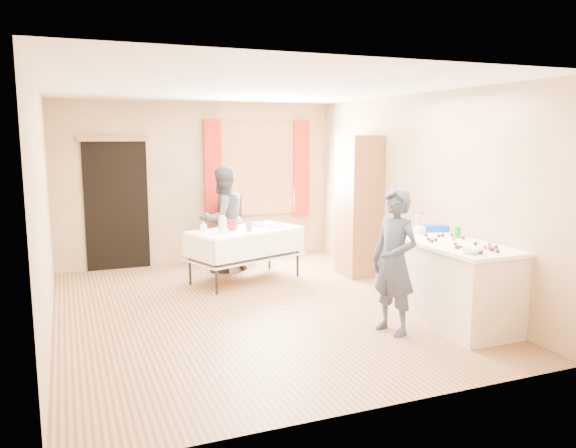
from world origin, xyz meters
name	(u,v)px	position (x,y,z in m)	size (l,w,h in m)	color
floor	(253,309)	(0.00, 0.00, -0.01)	(4.50, 5.50, 0.02)	#9E7047
ceiling	(251,87)	(0.00, 0.00, 2.61)	(4.50, 5.50, 0.02)	white
wall_back	(199,183)	(0.00, 2.76, 1.30)	(4.50, 0.02, 2.60)	tan
wall_front	(371,243)	(0.00, -2.76, 1.30)	(4.50, 0.02, 2.60)	tan
wall_left	(42,211)	(-2.26, 0.00, 1.30)	(0.02, 5.50, 2.60)	tan
wall_right	(414,194)	(2.26, 0.00, 1.30)	(0.02, 5.50, 2.60)	tan
window_frame	(258,170)	(1.00, 2.72, 1.50)	(1.32, 0.06, 1.52)	olive
window_pane	(258,170)	(1.00, 2.71, 1.50)	(1.20, 0.02, 1.40)	white
curtain_left	(213,171)	(0.22, 2.67, 1.50)	(0.28, 0.06, 1.65)	#AF1F15
curtain_right	(302,169)	(1.78, 2.67, 1.50)	(0.28, 0.06, 1.65)	#AF1F15
doorway	(117,205)	(-1.30, 2.73, 1.00)	(0.95, 0.04, 2.00)	black
door_lintel	(114,139)	(-1.30, 2.70, 2.02)	(1.05, 0.06, 0.08)	olive
cabinet	(359,206)	(1.99, 1.01, 1.04)	(0.50, 0.60, 2.07)	brown
counter	(450,282)	(1.89, -1.27, 0.45)	(0.79, 1.66, 0.91)	beige
party_table	(245,250)	(0.32, 1.30, 0.45)	(1.78, 1.30, 0.75)	black
chair	(237,244)	(0.52, 2.38, 0.32)	(0.57, 0.57, 1.08)	black
girl	(394,262)	(1.12, -1.34, 0.77)	(0.51, 0.64, 1.53)	#293048
woman	(223,219)	(0.18, 1.97, 0.81)	(0.95, 0.85, 1.61)	black
soda_can	(458,233)	(2.10, -1.10, 0.97)	(0.07, 0.07, 0.12)	#0B9914
mixing_bowl	(471,251)	(1.67, -1.85, 0.93)	(0.22, 0.22, 0.05)	white
foam_block	(418,230)	(1.85, -0.70, 0.95)	(0.15, 0.10, 0.08)	white
blue_basket	(434,228)	(2.13, -0.63, 0.95)	(0.30, 0.20, 0.08)	blue
pitcher	(223,225)	(-0.07, 1.08, 0.86)	(0.11, 0.11, 0.22)	silver
cup_red	(232,225)	(0.13, 1.29, 0.81)	(0.21, 0.21, 0.13)	red
cup_rainbow	(249,227)	(0.32, 1.12, 0.80)	(0.16, 0.16, 0.11)	red
small_bowl	(259,224)	(0.58, 1.48, 0.78)	(0.19, 0.19, 0.06)	white
pastry_tray	(276,226)	(0.80, 1.34, 0.76)	(0.28, 0.20, 0.02)	white
bottle	(203,226)	(-0.29, 1.28, 0.83)	(0.10, 0.10, 0.15)	white
cake_balls	(461,243)	(1.85, -1.47, 0.93)	(0.51, 1.16, 0.04)	#3F2314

